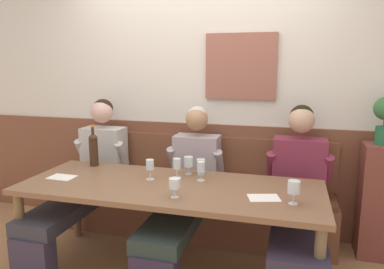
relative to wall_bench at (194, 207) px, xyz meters
name	(u,v)px	position (x,y,z in m)	size (l,w,h in m)	color
room_wall_back	(201,87)	(0.00, 0.26, 1.12)	(6.80, 0.12, 2.80)	silver
wood_wainscot_panel	(199,176)	(0.00, 0.21, 0.24)	(6.80, 0.03, 1.05)	brown
wall_bench	(194,207)	(0.00, 0.00, 0.00)	(2.57, 0.42, 0.94)	brown
dining_table	(170,194)	(0.00, -0.69, 0.37)	(2.27, 0.86, 0.73)	brown
person_center_left_seat	(87,174)	(-0.92, -0.35, 0.35)	(0.51, 1.29, 1.29)	#342C40
person_left_seat	(186,187)	(0.03, -0.37, 0.33)	(0.51, 1.29, 1.25)	#30243C
person_center_right_seat	(298,194)	(0.94, -0.36, 0.35)	(0.54, 1.29, 1.29)	#252C34
wine_bottle_green_tall	(94,149)	(-0.83, -0.36, 0.60)	(0.08, 0.08, 0.37)	#3A2414
wine_glass_mid_right	(201,168)	(0.20, -0.52, 0.55)	(0.06, 0.06, 0.15)	silver
wine_glass_left_end	(201,164)	(0.16, -0.37, 0.53)	(0.07, 0.07, 0.13)	silver
wine_glass_near_bucket	(294,188)	(0.90, -0.84, 0.55)	(0.08, 0.08, 0.16)	silver
wine_glass_center_front	(150,165)	(-0.19, -0.60, 0.56)	(0.07, 0.07, 0.16)	silver
wine_glass_by_bottle	(189,162)	(0.06, -0.39, 0.54)	(0.07, 0.07, 0.15)	silver
wine_glass_right_end	(177,164)	(0.00, -0.51, 0.56)	(0.07, 0.07, 0.16)	silver
wine_glass_mid_left	(175,184)	(0.12, -0.93, 0.54)	(0.08, 0.08, 0.14)	silver
tasting_sheet_left_guest	(62,177)	(-0.90, -0.74, 0.45)	(0.21, 0.15, 0.00)	white
tasting_sheet_right_guest	(264,198)	(0.71, -0.78, 0.45)	(0.21, 0.15, 0.00)	white
corner_pedestal	(377,201)	(1.58, 0.03, 0.21)	(0.28, 0.28, 0.98)	brown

